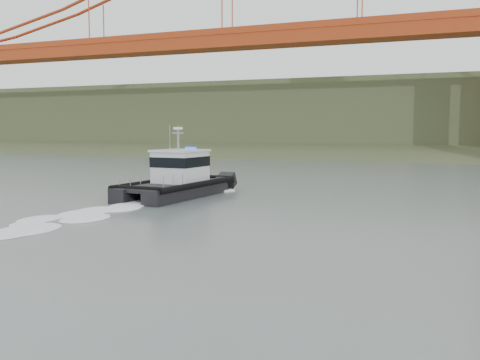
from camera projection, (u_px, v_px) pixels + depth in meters
name	position (u px, v px, depth m)	size (l,w,h in m)	color
ground	(190.00, 252.00, 23.81)	(400.00, 400.00, 0.00)	#505F59
headlands	(409.00, 124.00, 139.29)	(500.00, 105.36, 27.12)	#3D4B2B
patrol_boat	(178.00, 178.00, 44.00)	(5.26, 12.40, 5.88)	black
motorboat	(171.00, 159.00, 88.81)	(1.79, 5.15, 2.82)	silver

